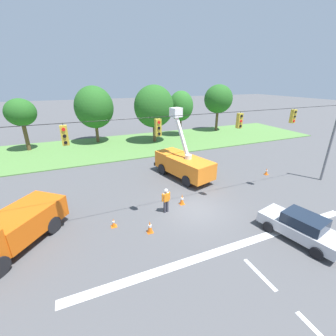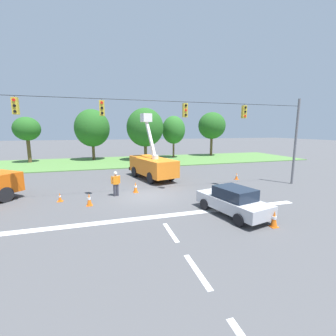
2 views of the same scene
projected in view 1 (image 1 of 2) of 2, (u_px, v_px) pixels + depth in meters
ground_plane at (196, 210)px, 15.75m from camera, size 200.00×200.00×0.00m
grass_verge at (132, 145)px, 31.14m from camera, size 56.00×12.00×0.10m
lane_markings at (252, 266)px, 11.00m from camera, size 17.60×15.25×0.01m
signal_gantry at (200, 147)px, 14.07m from camera, size 26.20×0.33×7.20m
tree_west at (21, 113)px, 26.96m from camera, size 3.53×3.21×6.45m
tree_centre at (94, 107)px, 30.64m from camera, size 5.20×5.33×7.76m
tree_east at (154, 107)px, 30.84m from camera, size 5.50×4.80×7.87m
tree_far_east at (181, 106)px, 34.62m from camera, size 3.83×3.55×6.93m
tree_east_end at (218, 99)px, 37.76m from camera, size 4.88×4.35×7.74m
utility_truck_bucket_lift at (183, 163)px, 20.54m from camera, size 3.82×6.49×6.22m
utility_truck_support_near at (9, 230)px, 11.79m from camera, size 5.57×6.05×2.18m
sedan_silver at (301, 227)px, 12.67m from camera, size 2.66×4.58×1.56m
road_worker at (166, 199)px, 15.15m from camera, size 0.64×0.30×1.77m
traffic_cone_foreground_left at (182, 199)px, 16.33m from camera, size 0.36×0.36×0.81m
traffic_cone_mid_right at (266, 171)px, 21.45m from camera, size 0.36×0.36×0.68m
traffic_cone_near_bucket at (150, 227)px, 13.30m from camera, size 0.36×0.36×0.80m
traffic_cone_lane_edge_a at (114, 223)px, 13.86m from camera, size 0.36×0.36×0.60m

